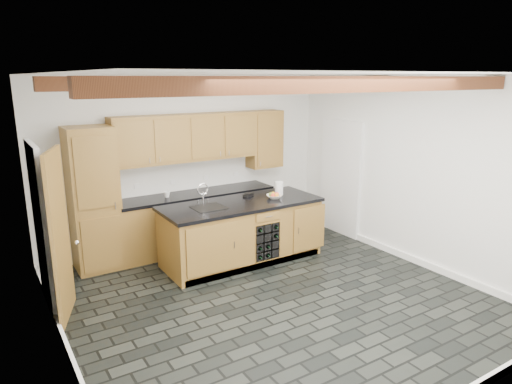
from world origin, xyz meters
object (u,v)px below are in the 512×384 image
at_px(kitchen_scale, 248,195).
at_px(fruit_bowl, 274,197).
at_px(paper_towel, 279,188).
at_px(island, 243,232).

xyz_separation_m(kitchen_scale, fruit_bowl, (0.27, -0.33, 0.00)).
height_order(kitchen_scale, paper_towel, paper_towel).
bearing_deg(kitchen_scale, fruit_bowl, -74.56).
bearing_deg(island, paper_towel, 6.62).
distance_m(kitchen_scale, paper_towel, 0.51).
xyz_separation_m(fruit_bowl, paper_towel, (0.19, 0.14, 0.08)).
bearing_deg(fruit_bowl, island, 173.96).
distance_m(island, paper_towel, 0.93).
distance_m(island, fruit_bowl, 0.73).
bearing_deg(kitchen_scale, island, -157.86).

